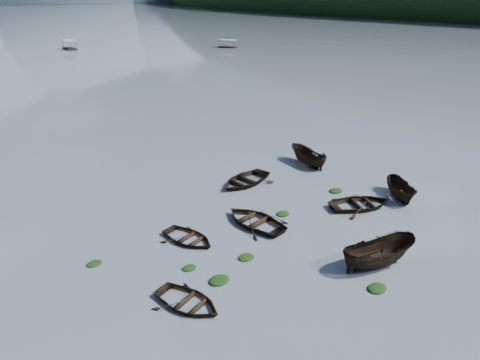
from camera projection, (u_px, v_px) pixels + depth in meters
ground_plane at (362, 289)px, 22.90m from camera, size 2400.00×2400.00×0.00m
haze_mtn_c at (41, 2)px, 784.69m from camera, size 520.00×520.00×260.00m
haze_mtn_d at (135, 1)px, 874.41m from camera, size 520.00×520.00×220.00m
rowboat_0 at (188, 305)px, 21.74m from camera, size 4.01×4.58×0.79m
rowboat_2 at (376, 265)px, 24.94m from camera, size 5.12×2.69×1.88m
rowboat_3 at (255, 224)px, 29.39m from camera, size 4.34×5.36×0.98m
rowboat_4 at (360, 207)px, 31.69m from camera, size 5.57×4.75×0.98m
rowboat_5 at (400, 198)px, 33.20m from camera, size 3.36×4.28×1.57m
rowboat_6 at (189, 241)px, 27.39m from camera, size 3.83×4.49×0.79m
rowboat_7 at (245, 184)px, 35.65m from camera, size 5.75×4.77×1.03m
rowboat_8 at (307, 165)px, 39.58m from camera, size 1.86×4.57×1.74m
weed_clump_0 at (219, 281)px, 23.55m from camera, size 1.20×0.98×0.26m
weed_clump_1 at (189, 268)px, 24.64m from camera, size 0.87×0.69×0.19m
weed_clump_2 at (377, 289)px, 22.91m from camera, size 1.13×0.90×0.24m
weed_clump_3 at (283, 214)px, 30.68m from camera, size 1.00×0.84×0.22m
weed_clump_4 at (411, 192)px, 34.19m from camera, size 1.01×0.80×0.21m
weed_clump_5 at (94, 264)px, 25.03m from camera, size 0.92×0.74×0.20m
weed_clump_6 at (246, 258)px, 25.61m from camera, size 1.01×0.84×0.21m
weed_clump_7 at (336, 191)px, 34.22m from camera, size 1.14×0.91×0.25m
pontoon_centre at (70, 49)px, 121.49m from camera, size 2.80×6.28×2.38m
pontoon_right at (228, 48)px, 125.19m from camera, size 4.87×5.93×2.12m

